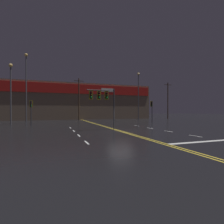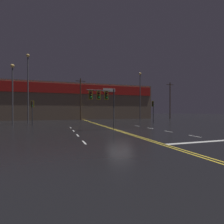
# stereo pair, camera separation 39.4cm
# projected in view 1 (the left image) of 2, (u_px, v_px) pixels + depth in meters

# --- Properties ---
(ground_plane) EXTENTS (200.00, 200.00, 0.00)m
(ground_plane) POSITION_uv_depth(u_px,v_px,m) (121.00, 131.00, 18.34)
(ground_plane) COLOR black
(road_markings) EXTENTS (13.80, 60.00, 0.01)m
(road_markings) POSITION_uv_depth(u_px,v_px,m) (134.00, 132.00, 17.27)
(road_markings) COLOR gold
(road_markings) RESTS_ON ground
(traffic_signal_median) EXTENTS (3.21, 0.36, 4.68)m
(traffic_signal_median) POSITION_uv_depth(u_px,v_px,m) (102.00, 98.00, 19.50)
(traffic_signal_median) COLOR #38383D
(traffic_signal_median) RESTS_ON ground
(traffic_signal_corner_northeast) EXTENTS (0.42, 0.36, 3.90)m
(traffic_signal_corner_northeast) POSITION_uv_depth(u_px,v_px,m) (152.00, 107.00, 31.34)
(traffic_signal_corner_northeast) COLOR #38383D
(traffic_signal_corner_northeast) RESTS_ON ground
(traffic_signal_corner_northwest) EXTENTS (0.42, 0.36, 3.62)m
(traffic_signal_corner_northwest) POSITION_uv_depth(u_px,v_px,m) (31.00, 107.00, 24.88)
(traffic_signal_corner_northwest) COLOR #38383D
(traffic_signal_corner_northwest) RESTS_ON ground
(streetlight_near_left) EXTENTS (0.56, 0.56, 9.33)m
(streetlight_near_left) POSITION_uv_depth(u_px,v_px,m) (11.00, 86.00, 26.53)
(streetlight_near_left) COLOR #59595E
(streetlight_near_left) RESTS_ON ground
(streetlight_near_right) EXTENTS (0.56, 0.56, 11.07)m
(streetlight_near_right) POSITION_uv_depth(u_px,v_px,m) (138.00, 91.00, 40.81)
(streetlight_near_right) COLOR #59595E
(streetlight_near_right) RESTS_ON ground
(streetlight_median_approach) EXTENTS (0.56, 0.56, 11.97)m
(streetlight_median_approach) POSITION_uv_depth(u_px,v_px,m) (26.00, 80.00, 29.81)
(streetlight_median_approach) COLOR #59595E
(streetlight_median_approach) RESTS_ON ground
(building_backdrop) EXTENTS (37.65, 10.23, 9.02)m
(building_backdrop) POSITION_uv_depth(u_px,v_px,m) (78.00, 102.00, 47.11)
(building_backdrop) COLOR #7A6651
(building_backdrop) RESTS_ON ground
(utility_pole_row) EXTENTS (46.91, 0.26, 12.71)m
(utility_pole_row) POSITION_uv_depth(u_px,v_px,m) (77.00, 96.00, 39.86)
(utility_pole_row) COLOR #4C3828
(utility_pole_row) RESTS_ON ground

